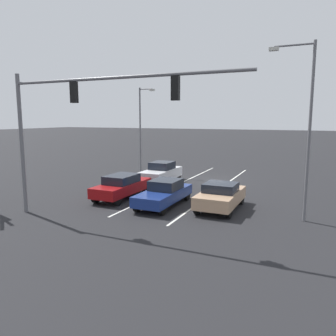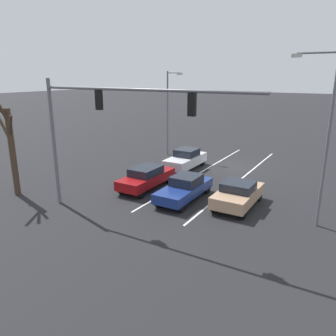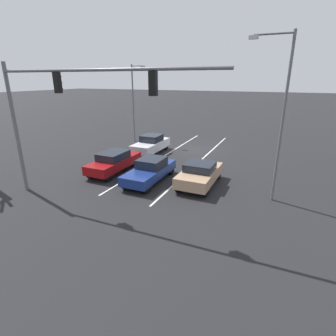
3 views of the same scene
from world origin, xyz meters
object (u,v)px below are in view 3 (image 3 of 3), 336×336
car_navy_midlane_front (150,170)px  traffic_signal_gantry (60,101)px  car_maroon_rightlane_front (114,161)px  car_silver_rightlane_second (151,144)px  street_lamp_right_shoulder (134,99)px  car_tan_leftlane_front (200,174)px  street_lamp_left_shoulder (279,110)px

car_navy_midlane_front → traffic_signal_gantry: traffic_signal_gantry is taller
car_maroon_rightlane_front → car_silver_rightlane_second: size_ratio=1.05×
car_navy_midlane_front → street_lamp_right_shoulder: bearing=-54.8°
car_maroon_rightlane_front → car_tan_leftlane_front: car_maroon_rightlane_front is taller
street_lamp_right_shoulder → car_tan_leftlane_front: bearing=137.9°
traffic_signal_gantry → street_lamp_left_shoulder: 10.73m
street_lamp_right_shoulder → car_maroon_rightlane_front: bearing=111.6°
car_maroon_rightlane_front → street_lamp_left_shoulder: bearing=178.3°
car_navy_midlane_front → street_lamp_right_shoulder: (6.67, -9.45, 3.62)m
car_tan_leftlane_front → traffic_signal_gantry: (5.71, 4.85, 4.50)m
car_maroon_rightlane_front → traffic_signal_gantry: 6.54m
car_maroon_rightlane_front → car_tan_leftlane_front: (-6.25, -0.11, -0.03)m
car_navy_midlane_front → car_tan_leftlane_front: 3.18m
car_tan_leftlane_front → street_lamp_right_shoulder: 13.69m
car_maroon_rightlane_front → traffic_signal_gantry: size_ratio=0.39×
car_silver_rightlane_second → street_lamp_right_shoulder: (3.60, -3.47, 3.57)m
car_maroon_rightlane_front → car_silver_rightlane_second: car_silver_rightlane_second is taller
street_lamp_left_shoulder → car_silver_rightlane_second: bearing=-29.5°
car_maroon_rightlane_front → street_lamp_left_shoulder: size_ratio=0.55×
car_silver_rightlane_second → street_lamp_right_shoulder: bearing=-43.9°
car_maroon_rightlane_front → car_tan_leftlane_front: bearing=-179.0°
car_maroon_rightlane_front → car_tan_leftlane_front: 6.26m
street_lamp_right_shoulder → street_lamp_left_shoulder: (-13.85, 9.28, 0.48)m
car_silver_rightlane_second → street_lamp_right_shoulder: street_lamp_right_shoulder is taller
car_silver_rightlane_second → street_lamp_left_shoulder: (-10.25, 5.81, 4.05)m
street_lamp_right_shoulder → car_navy_midlane_front: bearing=125.2°
car_tan_leftlane_front → street_lamp_left_shoulder: size_ratio=0.49×
car_navy_midlane_front → car_maroon_rightlane_front: (3.13, -0.49, 0.04)m
car_navy_midlane_front → traffic_signal_gantry: (2.59, 4.25, 4.52)m
car_maroon_rightlane_front → street_lamp_right_shoulder: (3.54, -8.96, 3.58)m
street_lamp_right_shoulder → street_lamp_left_shoulder: bearing=146.2°
car_tan_leftlane_front → traffic_signal_gantry: size_ratio=0.35×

